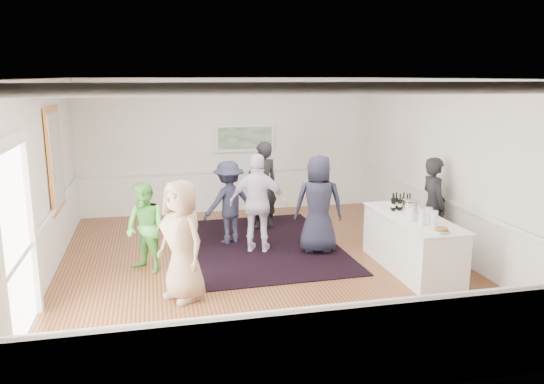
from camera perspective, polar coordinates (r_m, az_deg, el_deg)
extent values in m
plane|color=brown|center=(9.32, -1.06, -7.94)|extent=(8.00, 8.00, 0.00)
cube|color=white|center=(8.74, -1.14, 12.13)|extent=(7.00, 8.00, 0.02)
cube|color=white|center=(8.89, -23.78, 0.69)|extent=(0.02, 8.00, 3.20)
cube|color=white|center=(10.18, 18.59, 2.48)|extent=(0.02, 8.00, 3.20)
cube|color=white|center=(12.79, -4.74, 5.00)|extent=(7.00, 0.02, 3.20)
cube|color=white|center=(5.16, 8.00, -6.30)|extent=(7.00, 0.02, 3.20)
cube|color=#E59643|center=(10.11, -22.29, 3.28)|extent=(0.04, 1.25, 1.85)
cube|color=white|center=(10.10, -22.16, 3.29)|extent=(0.01, 1.05, 1.65)
cube|color=white|center=(7.93, -24.46, -3.66)|extent=(0.10, 0.14, 2.40)
cube|color=white|center=(6.91, -26.73, 4.74)|extent=(0.10, 1.78, 0.16)
cube|color=white|center=(7.17, -26.01, -5.44)|extent=(0.02, 1.50, 2.40)
cube|color=white|center=(12.78, -2.94, 5.83)|extent=(1.44, 0.05, 0.66)
cube|color=#24622C|center=(12.75, -2.92, 5.82)|extent=(1.30, 0.01, 0.52)
cube|color=black|center=(10.37, -1.83, -5.75)|extent=(3.22, 4.17, 0.02)
cube|color=white|center=(9.33, 14.78, -5.38)|extent=(0.81, 2.23, 0.91)
cube|color=white|center=(9.21, 14.93, -2.64)|extent=(0.87, 2.29, 0.02)
imported|color=black|center=(10.15, 16.95, -1.45)|extent=(0.45, 0.67, 1.81)
imported|color=#A18464|center=(7.84, -9.67, -5.15)|extent=(0.97, 1.05, 1.80)
imported|color=#5EC04C|center=(9.08, -13.46, -3.77)|extent=(0.93, 0.94, 1.53)
imported|color=silver|center=(9.81, -1.46, -1.24)|extent=(1.18, 0.81, 1.85)
imported|color=#202235|center=(10.38, -4.66, -1.13)|extent=(1.21, 0.95, 1.64)
imported|color=black|center=(11.31, -0.99, 0.70)|extent=(0.80, 0.64, 1.89)
imported|color=#202235|center=(9.83, 5.03, -1.30)|extent=(1.01, 0.77, 1.84)
cylinder|color=#6BB641|center=(8.91, 14.78, -2.25)|extent=(0.12, 0.12, 0.24)
cylinder|color=#E4434D|center=(8.96, 16.50, -2.28)|extent=(0.12, 0.12, 0.24)
cylinder|color=olive|center=(9.08, 14.50, -1.98)|extent=(0.12, 0.12, 0.24)
cylinder|color=white|center=(8.77, 17.04, -2.62)|extent=(0.12, 0.12, 0.24)
cylinder|color=#D73F43|center=(8.72, 15.87, -2.65)|extent=(0.12, 0.12, 0.24)
cylinder|color=silver|center=(9.36, 14.59, -1.58)|extent=(0.26, 0.26, 0.25)
imported|color=white|center=(8.38, 17.75, -4.01)|extent=(0.24, 0.24, 0.06)
cylinder|color=olive|center=(8.38, 17.76, -3.84)|extent=(0.19, 0.19, 0.04)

